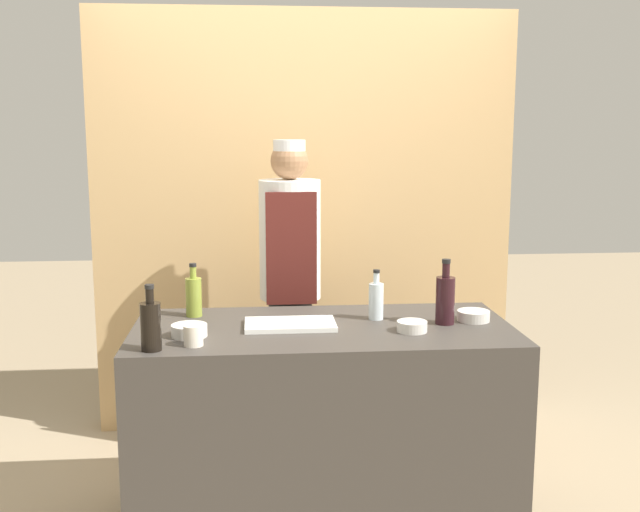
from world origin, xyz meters
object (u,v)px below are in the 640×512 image
at_px(bottle_oil, 194,296).
at_px(sauce_bowl_purple, 473,315).
at_px(bottle_wine, 445,298).
at_px(cup_cream, 193,336).
at_px(bottle_soy, 151,325).
at_px(chef_center, 290,287).
at_px(sauce_bowl_green, 412,326).
at_px(sauce_bowl_white, 189,330).
at_px(cutting_board, 290,324).
at_px(bottle_clear, 376,300).

bearing_deg(bottle_oil, sauce_bowl_purple, -8.88).
relative_size(bottle_wine, cup_cream, 3.49).
distance_m(sauce_bowl_purple, bottle_oil, 1.25).
bearing_deg(bottle_soy, cup_cream, 17.30).
relative_size(bottle_soy, chef_center, 0.15).
relative_size(sauce_bowl_green, sauce_bowl_white, 0.87).
relative_size(sauce_bowl_purple, bottle_soy, 0.55).
xyz_separation_m(cutting_board, chef_center, (0.04, 0.74, 0.01)).
bearing_deg(bottle_clear, cutting_board, -165.93).
xyz_separation_m(bottle_soy, chef_center, (0.58, 1.04, -0.08)).
xyz_separation_m(bottle_soy, bottle_clear, (0.93, 0.40, -0.01)).
relative_size(bottle_oil, bottle_wine, 0.85).
distance_m(sauce_bowl_white, bottle_soy, 0.24).
xyz_separation_m(sauce_bowl_purple, bottle_clear, (-0.42, 0.07, 0.06)).
bearing_deg(chef_center, sauce_bowl_green, -61.45).
height_order(sauce_bowl_purple, bottle_wine, bottle_wine).
distance_m(cutting_board, chef_center, 0.74).
bearing_deg(sauce_bowl_purple, bottle_soy, -166.35).
bearing_deg(chef_center, bottle_wine, -49.51).
relative_size(bottle_clear, bottle_wine, 0.78).
bearing_deg(bottle_wine, sauce_bowl_green, -145.41).
bearing_deg(bottle_wine, sauce_bowl_white, -174.20).
relative_size(sauce_bowl_white, chef_center, 0.09).
bearing_deg(chef_center, cup_cream, -113.23).
height_order(cutting_board, bottle_clear, bottle_clear).
bearing_deg(sauce_bowl_green, bottle_soy, -170.30).
relative_size(cutting_board, chef_center, 0.23).
bearing_deg(cup_cream, bottle_oil, 94.16).
height_order(cutting_board, bottle_soy, bottle_soy).
xyz_separation_m(bottle_clear, bottle_wine, (0.28, -0.10, 0.02)).
xyz_separation_m(sauce_bowl_green, cup_cream, (-0.89, -0.13, 0.02)).
bearing_deg(cup_cream, sauce_bowl_green, 8.33).
height_order(sauce_bowl_purple, cup_cream, cup_cream).
relative_size(sauce_bowl_green, sauce_bowl_purple, 0.89).
bearing_deg(chef_center, bottle_soy, -119.18).
distance_m(bottle_clear, bottle_wine, 0.30).
relative_size(sauce_bowl_green, cutting_board, 0.33).
distance_m(sauce_bowl_green, cup_cream, 0.90).
distance_m(sauce_bowl_purple, chef_center, 1.05).
height_order(bottle_oil, bottle_wine, bottle_wine).
xyz_separation_m(sauce_bowl_white, bottle_soy, (-0.13, -0.18, 0.07)).
distance_m(cutting_board, cup_cream, 0.46).
distance_m(bottle_clear, cup_cream, 0.85).
height_order(sauce_bowl_green, bottle_soy, bottle_soy).
relative_size(sauce_bowl_green, chef_center, 0.08).
distance_m(bottle_wine, cup_cream, 1.09).
distance_m(sauce_bowl_purple, bottle_soy, 1.39).
bearing_deg(bottle_clear, bottle_wine, -19.57).
relative_size(sauce_bowl_green, cup_cream, 1.56).
bearing_deg(bottle_clear, bottle_soy, -156.96).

